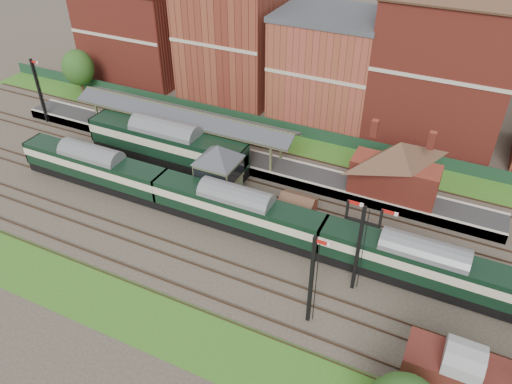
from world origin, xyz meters
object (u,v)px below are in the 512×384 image
at_px(signal_box, 219,171).
at_px(dmu_train, 237,209).
at_px(semaphore_bracket, 360,243).
at_px(goods_van_a, 457,377).
at_px(platform_railcar, 167,143).

distance_m(signal_box, dmu_train, 4.91).
bearing_deg(semaphore_bracket, signal_box, 159.08).
height_order(dmu_train, goods_van_a, goods_van_a).
height_order(platform_railcar, goods_van_a, platform_railcar).
xyz_separation_m(signal_box, semaphore_bracket, (15.04, -5.75, 1.44)).
bearing_deg(signal_box, semaphore_bracket, -20.92).
xyz_separation_m(dmu_train, goods_van_a, (19.71, -9.00, 0.05)).
height_order(semaphore_bracket, dmu_train, semaphore_bracket).
bearing_deg(semaphore_bracket, dmu_train, 167.74).
height_order(semaphore_bracket, platform_railcar, semaphore_bracket).
xyz_separation_m(signal_box, dmu_train, (3.53, -3.25, -1.03)).
distance_m(semaphore_bracket, dmu_train, 12.03).
relative_size(signal_box, dmu_train, 0.13).
relative_size(dmu_train, goods_van_a, 7.40).
bearing_deg(dmu_train, signal_box, 137.40).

